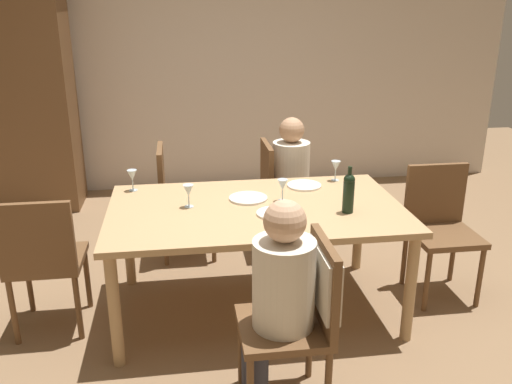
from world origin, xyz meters
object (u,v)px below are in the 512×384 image
Objects in this scene: chair_far_right at (280,189)px; chair_left_end at (43,256)px; wine_glass_far at (283,186)px; dinner_plate_host at (248,198)px; armoire_cabinet at (13,99)px; wine_glass_near_left at (336,167)px; chair_near at (308,302)px; person_woman_host at (294,174)px; wine_glass_near_right at (188,191)px; chair_right_end at (440,221)px; person_man_bearded at (278,293)px; dining_table at (256,217)px; wine_glass_centre at (132,176)px; dinner_plate_guest_right at (275,213)px; dinner_plate_guest_left at (304,185)px; wine_bottle_tall_green at (349,192)px; chair_far_left at (177,194)px.

chair_left_end is at bearing -58.30° from chair_far_right.
dinner_plate_host is (-0.22, 0.07, -0.10)m from wine_glass_far.
armoire_cabinet is 3.28m from wine_glass_near_left.
chair_left_end is (-1.45, 0.85, -0.06)m from chair_near.
dinner_plate_host is at bearing -24.99° from chair_far_right.
person_woman_host is 1.26m from wine_glass_near_right.
person_woman_host is (-0.87, 0.85, 0.12)m from chair_right_end.
person_man_bearded reaches higher than person_woman_host.
dinner_plate_host is (0.39, 0.09, -0.10)m from wine_glass_near_right.
wine_glass_far is 0.25m from dinner_plate_host.
wine_glass_near_left is (0.65, 0.45, 0.18)m from dining_table.
wine_glass_centre is 1.00× the size of wine_glass_far.
wine_glass_near_left is 0.58× the size of dinner_plate_host.
chair_near is 1.17m from wine_glass_near_right.
armoire_cabinet is 2.37× the size of chair_right_end.
dinner_plate_host is at bearing 113.65° from dinner_plate_guest_right.
person_man_bearded is at bearing -101.83° from wine_glass_far.
chair_left_end is 6.17× the size of wine_glass_far.
dinner_plate_host is 1.06× the size of dinner_plate_guest_left.
chair_near is at bearing 40.53° from chair_right_end.
dinner_plate_guest_right is at bearing -121.05° from dinner_plate_guest_left.
chair_near is at bearing -55.96° from wine_glass_centre.
wine_glass_near_right is at bearing -54.29° from armoire_cabinet.
chair_right_end is at bearing 3.77° from dining_table.
wine_bottle_tall_green is 1.99× the size of wine_glass_near_left.
person_woman_host reaches higher than dining_table.
person_woman_host reaches higher than wine_glass_near_right.
person_man_bearded is at bearing -33.26° from chair_left_end.
wine_glass_far is (0.19, 0.08, 0.18)m from dining_table.
chair_right_end reaches higher than dining_table.
wine_glass_near_right is (-0.40, 1.00, 0.20)m from person_man_bearded.
person_man_bearded reaches higher than wine_bottle_tall_green.
wine_glass_near_right is (0.09, -0.88, 0.32)m from chair_far_left.
dining_table is at bearing 123.38° from dinner_plate_guest_right.
wine_glass_centre is at bearing 45.11° from chair_left_end.
dinner_plate_guest_right is at bearing -111.43° from wine_glass_far.
person_woman_host is 4.64× the size of dinner_plate_guest_left.
dinner_plate_host reaches higher than dining_table.
armoire_cabinet is at bearing 123.49° from wine_glass_centre.
wine_glass_far is (0.61, 0.02, 0.00)m from wine_glass_near_right.
dinner_plate_guest_right is at bearing -12.44° from chair_far_right.
chair_far_right is 1.13m from dinner_plate_guest_right.
wine_bottle_tall_green reaches higher than chair_far_left.
wine_glass_far is (-0.47, -0.37, 0.00)m from wine_glass_near_left.
chair_left_end is 1.79m from dinner_plate_guest_left.
wine_glass_near_left is 0.61× the size of dinner_plate_guest_left.
person_woman_host is at bearing 90.00° from chair_far_right.
chair_left_end is 1.31m from chair_far_left.
chair_near is 6.17× the size of wine_glass_near_right.
chair_far_right is at bearing 23.82° from wine_glass_centre.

